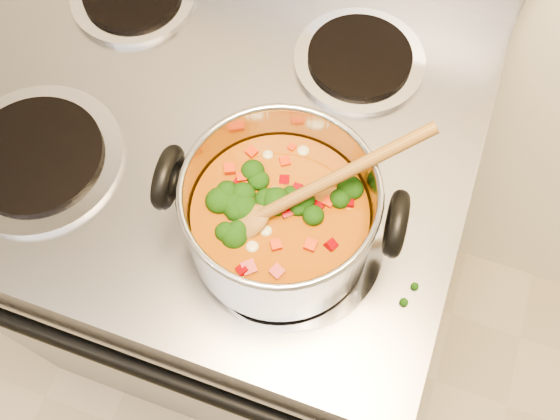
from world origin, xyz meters
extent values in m
cube|color=gray|center=(0.01, 1.16, 0.46)|extent=(0.77, 0.67, 0.92)
cylinder|color=black|center=(0.01, 0.81, 0.80)|extent=(0.65, 0.02, 0.02)
cylinder|color=#A5A5AD|center=(-0.17, 1.01, 0.92)|extent=(0.23, 0.23, 0.01)
cylinder|color=black|center=(-0.17, 1.01, 0.93)|extent=(0.18, 0.18, 0.01)
cylinder|color=#A5A5AD|center=(0.19, 1.01, 0.92)|extent=(0.23, 0.23, 0.01)
cylinder|color=black|center=(0.19, 1.01, 0.93)|extent=(0.18, 0.18, 0.01)
cylinder|color=#A5A5AD|center=(0.19, 1.31, 0.92)|extent=(0.19, 0.19, 0.01)
cylinder|color=black|center=(0.19, 1.31, 0.93)|extent=(0.15, 0.15, 0.01)
cylinder|color=#A5A5AD|center=(0.18, 1.01, 1.00)|extent=(0.22, 0.22, 0.12)
torus|color=#A5A5AD|center=(0.18, 1.01, 1.06)|extent=(0.22, 0.22, 0.01)
cylinder|color=#934C0D|center=(0.18, 1.01, 0.97)|extent=(0.21, 0.21, 0.07)
torus|color=black|center=(0.05, 0.99, 1.04)|extent=(0.03, 0.08, 0.08)
torus|color=black|center=(0.30, 1.02, 1.04)|extent=(0.03, 0.08, 0.08)
ellipsoid|color=black|center=(0.20, 1.01, 1.01)|extent=(0.04, 0.04, 0.03)
ellipsoid|color=black|center=(0.18, 0.99, 1.01)|extent=(0.04, 0.04, 0.03)
ellipsoid|color=black|center=(0.24, 0.98, 1.01)|extent=(0.04, 0.04, 0.03)
ellipsoid|color=black|center=(0.17, 0.99, 1.01)|extent=(0.04, 0.04, 0.03)
ellipsoid|color=black|center=(0.12, 1.03, 1.01)|extent=(0.04, 0.04, 0.03)
ellipsoid|color=black|center=(0.15, 0.98, 1.01)|extent=(0.04, 0.04, 0.03)
ellipsoid|color=black|center=(0.17, 0.96, 1.01)|extent=(0.04, 0.04, 0.03)
ellipsoid|color=black|center=(0.12, 1.05, 1.01)|extent=(0.04, 0.04, 0.03)
ellipsoid|color=black|center=(0.21, 0.99, 1.01)|extent=(0.04, 0.04, 0.03)
ellipsoid|color=#870406|center=(0.23, 0.94, 1.01)|extent=(0.01, 0.01, 0.01)
ellipsoid|color=#870406|center=(0.25, 0.99, 1.01)|extent=(0.01, 0.01, 0.01)
ellipsoid|color=#870406|center=(0.14, 1.02, 1.01)|extent=(0.01, 0.01, 0.01)
ellipsoid|color=#870406|center=(0.16, 0.94, 1.01)|extent=(0.01, 0.01, 0.01)
ellipsoid|color=#870406|center=(0.11, 0.98, 1.01)|extent=(0.01, 0.01, 0.01)
ellipsoid|color=#870406|center=(0.13, 1.00, 1.01)|extent=(0.01, 0.01, 0.01)
ellipsoid|color=#870406|center=(0.26, 1.01, 1.01)|extent=(0.01, 0.01, 0.01)
ellipsoid|color=#870406|center=(0.16, 1.00, 1.01)|extent=(0.01, 0.01, 0.01)
ellipsoid|color=#870406|center=(0.19, 0.98, 1.01)|extent=(0.01, 0.01, 0.01)
ellipsoid|color=#870406|center=(0.21, 0.97, 1.01)|extent=(0.01, 0.01, 0.01)
ellipsoid|color=#870406|center=(0.15, 1.05, 1.01)|extent=(0.01, 0.01, 0.01)
ellipsoid|color=#870406|center=(0.15, 1.01, 1.01)|extent=(0.01, 0.01, 0.01)
ellipsoid|color=#870406|center=(0.16, 1.00, 1.01)|extent=(0.01, 0.01, 0.01)
ellipsoid|color=red|center=(0.20, 0.96, 1.01)|extent=(0.01, 0.01, 0.01)
ellipsoid|color=red|center=(0.15, 1.00, 1.01)|extent=(0.01, 0.01, 0.01)
ellipsoid|color=red|center=(0.11, 1.03, 1.01)|extent=(0.01, 0.01, 0.01)
ellipsoid|color=red|center=(0.14, 0.98, 1.01)|extent=(0.01, 0.01, 0.01)
ellipsoid|color=red|center=(0.12, 0.98, 1.01)|extent=(0.01, 0.01, 0.01)
ellipsoid|color=red|center=(0.23, 0.95, 1.01)|extent=(0.01, 0.01, 0.01)
ellipsoid|color=red|center=(0.12, 1.06, 1.01)|extent=(0.01, 0.01, 0.01)
ellipsoid|color=red|center=(0.16, 0.94, 1.01)|extent=(0.01, 0.01, 0.01)
ellipsoid|color=red|center=(0.18, 0.93, 1.01)|extent=(0.01, 0.01, 0.01)
ellipsoid|color=red|center=(0.12, 1.02, 1.01)|extent=(0.01, 0.01, 0.01)
ellipsoid|color=tan|center=(0.25, 0.99, 1.01)|extent=(0.02, 0.02, 0.01)
ellipsoid|color=tan|center=(0.20, 1.00, 1.01)|extent=(0.02, 0.02, 0.01)
ellipsoid|color=tan|center=(0.14, 1.05, 1.01)|extent=(0.02, 0.02, 0.01)
ellipsoid|color=tan|center=(0.14, 1.06, 1.01)|extent=(0.02, 0.02, 0.01)
ellipsoid|color=tan|center=(0.20, 0.97, 1.01)|extent=(0.02, 0.02, 0.01)
ellipsoid|color=tan|center=(0.11, 1.07, 1.01)|extent=(0.02, 0.02, 0.01)
ellipsoid|color=brown|center=(0.14, 0.98, 1.00)|extent=(0.08, 0.08, 0.04)
cylinder|color=brown|center=(0.23, 1.05, 1.05)|extent=(0.19, 0.16, 0.10)
ellipsoid|color=black|center=(0.31, 0.90, 0.92)|extent=(0.01, 0.01, 0.01)
ellipsoid|color=black|center=(0.15, 1.15, 0.92)|extent=(0.01, 0.01, 0.01)
ellipsoid|color=black|center=(0.37, 0.98, 0.92)|extent=(0.01, 0.01, 0.01)
camera|label=1|loc=(0.28, 0.72, 1.65)|focal=40.00mm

